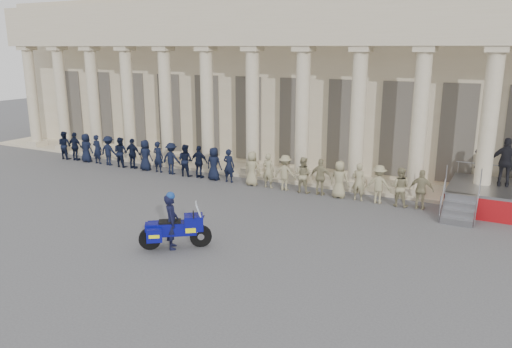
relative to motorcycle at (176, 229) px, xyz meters
name	(u,v)px	position (x,y,z in m)	size (l,w,h in m)	color
ground	(177,231)	(-0.85, 1.19, -0.64)	(90.00, 90.00, 0.00)	#4B4B4E
building	(327,78)	(-0.85, 15.94, 3.88)	(40.00, 12.50, 9.00)	#C4B593
officer_rank	(210,163)	(-3.68, 7.69, 0.16)	(20.58, 0.61, 1.60)	black
motorcycle	(176,229)	(0.00, 0.00, 0.00)	(1.96, 1.63, 1.48)	black
rider	(171,220)	(-0.10, -0.08, 0.29)	(0.73, 0.78, 1.87)	black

